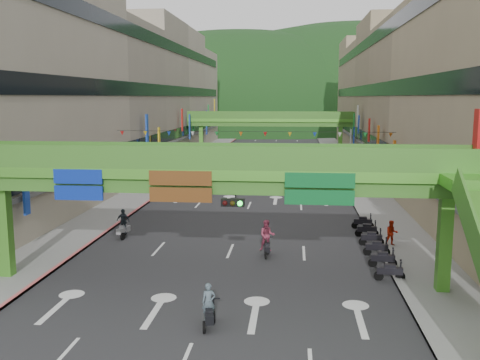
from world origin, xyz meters
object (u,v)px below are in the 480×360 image
(overpass_near, at_px, (233,186))
(car_yellow, at_px, (274,163))
(scooter_rider_near, at_px, (209,308))
(scooter_rider_mid, at_px, (267,238))
(pedestrian_red, at_px, (392,235))
(car_silver, at_px, (234,153))

(overpass_near, xyz_separation_m, car_yellow, (0.27, 44.60, -4.45))
(scooter_rider_near, bearing_deg, car_yellow, 89.10)
(scooter_rider_mid, relative_size, car_yellow, 0.50)
(pedestrian_red, bearing_deg, scooter_rider_mid, -162.45)
(scooter_rider_near, relative_size, car_yellow, 0.43)
(scooter_rider_near, bearing_deg, car_silver, 95.46)
(overpass_near, bearing_deg, scooter_rider_mid, 76.67)
(overpass_near, relative_size, scooter_rider_mid, 12.66)
(scooter_rider_near, xyz_separation_m, pedestrian_red, (9.55, 12.83, -0.07))
(car_silver, bearing_deg, car_yellow, -56.08)
(car_yellow, height_order, pedestrian_red, pedestrian_red)
(scooter_rider_near, height_order, scooter_rider_mid, scooter_rider_mid)
(overpass_near, relative_size, scooter_rider_near, 14.86)
(scooter_rider_mid, height_order, car_yellow, scooter_rider_mid)
(scooter_rider_near, xyz_separation_m, car_silver, (-5.98, 62.61, -0.20))
(scooter_rider_mid, distance_m, car_silver, 53.05)
(car_yellow, bearing_deg, overpass_near, -87.00)
(overpass_near, height_order, car_silver, overpass_near)
(scooter_rider_mid, height_order, pedestrian_red, scooter_rider_mid)
(scooter_rider_mid, relative_size, pedestrian_red, 1.40)
(overpass_near, distance_m, car_yellow, 44.82)
(pedestrian_red, bearing_deg, car_yellow, 101.99)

